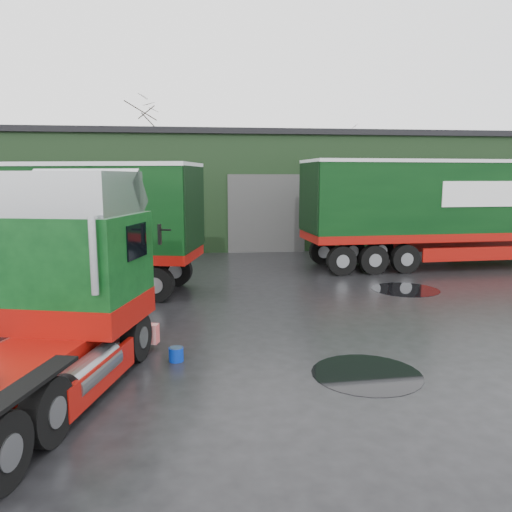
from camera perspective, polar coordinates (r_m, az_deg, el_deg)
The scene contains 10 objects.
ground at distance 12.21m, azimuth 1.04°, elevation -9.42°, with size 100.00×100.00×0.00m, color black.
warehouse at distance 31.69m, azimuth -0.31°, elevation 7.73°, with size 32.40×12.40×6.30m.
hero_tractor at distance 9.15m, azimuth -25.23°, elevation -3.54°, with size 2.74×6.47×4.02m, color #0C3D15, non-canonical shape.
lorry_right at distance 23.46m, azimuth 22.21°, elevation 4.55°, with size 3.04×17.57×4.62m, color silver, non-canonical shape.
wash_bucket at distance 10.90m, azimuth -9.11°, elevation -11.04°, with size 0.31×0.31×0.29m, color #072697.
tree_back_a at distance 41.72m, azimuth -13.08°, elevation 9.99°, with size 4.40×4.40×9.50m, color black, non-canonical shape.
tree_back_b at distance 43.07m, azimuth 8.91°, elevation 8.75°, with size 4.40×4.40×7.50m, color black, non-canonical shape.
puddle_0 at distance 10.11m, azimuth -26.28°, elevation -14.40°, with size 2.95×2.95×0.01m, color black.
puddle_1 at distance 18.08m, azimuth 16.69°, elevation -3.69°, with size 2.31×2.31×0.01m, color black.
puddle_4 at distance 10.39m, azimuth 12.53°, elevation -13.01°, with size 2.19×2.19×0.01m, color black.
Camera 1 is at (-1.59, -11.48, 3.86)m, focal length 35.00 mm.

